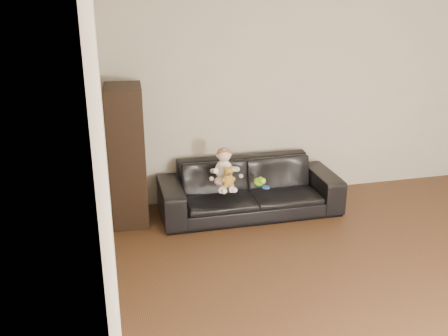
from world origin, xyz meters
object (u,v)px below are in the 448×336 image
object	(u,v)px
toy_green	(259,182)
toy_rattle	(261,181)
cabinet	(127,156)
baby	(224,170)
sofa	(249,188)
toy_blue_disc	(266,187)
teddy_bear	(228,177)

from	to	relation	value
toy_green	toy_rattle	xyz separation A→B (m)	(0.04, 0.06, -0.01)
cabinet	baby	xyz separation A→B (m)	(1.06, -0.21, -0.18)
sofa	baby	distance (m)	0.47
baby	toy_blue_disc	size ratio (longest dim) A/B	5.03
teddy_bear	cabinet	bearing A→B (deg)	165.29
sofa	toy_green	world-z (taller)	sofa
cabinet	sofa	bearing A→B (deg)	-0.95
teddy_bear	toy_blue_disc	distance (m)	0.47
toy_blue_disc	sofa	bearing A→B (deg)	112.37
teddy_bear	toy_rattle	world-z (taller)	teddy_bear
toy_blue_disc	teddy_bear	bearing A→B (deg)	177.91
toy_rattle	toy_blue_disc	bearing A→B (deg)	-83.33
sofa	toy_green	distance (m)	0.24
toy_blue_disc	baby	bearing A→B (deg)	160.77
sofa	toy_rattle	size ratio (longest dim) A/B	30.24
teddy_bear	toy_green	xyz separation A→B (m)	(0.38, 0.06, -0.12)
teddy_bear	toy_blue_disc	xyz separation A→B (m)	(0.44, -0.02, -0.16)
toy_blue_disc	toy_rattle	bearing A→B (deg)	96.67
cabinet	toy_green	size ratio (longest dim) A/B	11.89
baby	cabinet	bearing A→B (deg)	-176.09
cabinet	toy_rattle	size ratio (longest dim) A/B	22.50
toy_green	sofa	bearing A→B (deg)	105.30
sofa	toy_green	bearing A→B (deg)	-74.16
toy_rattle	toy_blue_disc	world-z (taller)	toy_rattle
toy_green	toy_rattle	world-z (taller)	toy_green
baby	toy_blue_disc	xyz separation A→B (m)	(0.45, -0.16, -0.20)
toy_rattle	baby	bearing A→B (deg)	178.52
baby	toy_green	distance (m)	0.43
baby	toy_green	bearing A→B (deg)	4.35
baby	toy_blue_disc	distance (m)	0.51
toy_green	toy_blue_disc	world-z (taller)	toy_green
cabinet	toy_blue_disc	size ratio (longest dim) A/B	17.32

